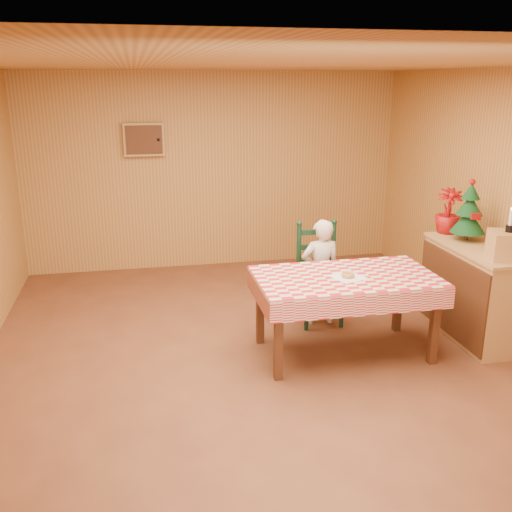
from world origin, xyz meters
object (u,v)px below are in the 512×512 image
Objects in this scene: ladder_chair at (319,276)px; crate at (507,245)px; shelf_unit at (474,292)px; dining_table at (346,284)px; seated_child at (320,272)px; christmas_tree at (469,213)px; storage_bin at (449,299)px.

crate is at bearing -37.51° from ladder_chair.
crate reaches higher than shelf_unit.
dining_table is 1.34× the size of shelf_unit.
dining_table is 0.81m from ladder_chair.
crate reaches higher than ladder_chair.
crate is at bearing -11.71° from dining_table.
crate is at bearing 143.98° from seated_child.
shelf_unit is (1.40, -0.62, -0.10)m from seated_child.
crate is at bearing -90.00° from christmas_tree.
seated_child is 0.91× the size of shelf_unit.
shelf_unit is at bearing 91.23° from crate.
christmas_tree is (1.40, -0.43, 0.71)m from ladder_chair.
christmas_tree is 1.55× the size of storage_bin.
christmas_tree is (1.40, -0.37, 0.65)m from seated_child.
christmas_tree is at bearing 165.19° from seated_child.
seated_child reaches higher than storage_bin.
ladder_chair is at bearing 172.01° from storage_bin.
shelf_unit is 0.55m from storage_bin.
seated_child is at bearing 156.01° from shelf_unit.
seated_child reaches higher than dining_table.
dining_table is 1.42m from shelf_unit.
crate is at bearing -88.77° from shelf_unit.
crate is (0.01, -0.40, 0.59)m from shelf_unit.
christmas_tree is 1.04m from storage_bin.
crate reaches higher than storage_bin.
christmas_tree is at bearing 90.00° from crate.
christmas_tree is (-0.00, 0.65, 0.16)m from crate.
seated_child is at bearing 165.19° from christmas_tree.
ladder_chair reaches higher than dining_table.
ladder_chair is at bearing 154.09° from shelf_unit.
seated_child is at bearing 143.98° from crate.
seated_child is 2.82× the size of storage_bin.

